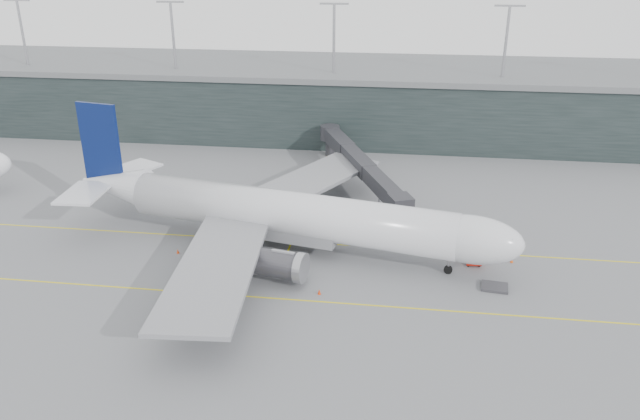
# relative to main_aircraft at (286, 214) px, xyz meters

# --- Properties ---
(ground) EXTENTS (320.00, 320.00, 0.00)m
(ground) POSITION_rel_main_aircraft_xyz_m (-4.70, 5.97, -5.25)
(ground) COLOR #5B5B60
(ground) RESTS_ON ground
(taxiline_a) EXTENTS (160.00, 0.25, 0.02)m
(taxiline_a) POSITION_rel_main_aircraft_xyz_m (-4.70, 1.97, -5.24)
(taxiline_a) COLOR yellow
(taxiline_a) RESTS_ON ground
(taxiline_b) EXTENTS (160.00, 0.25, 0.02)m
(taxiline_b) POSITION_rel_main_aircraft_xyz_m (-4.70, -14.03, -5.24)
(taxiline_b) COLOR yellow
(taxiline_b) RESTS_ON ground
(taxiline_lead_main) EXTENTS (0.25, 60.00, 0.02)m
(taxiline_lead_main) POSITION_rel_main_aircraft_xyz_m (0.30, 25.97, -5.24)
(taxiline_lead_main) COLOR yellow
(taxiline_lead_main) RESTS_ON ground
(terminal) EXTENTS (240.00, 36.00, 29.00)m
(terminal) POSITION_rel_main_aircraft_xyz_m (-4.70, 63.97, 2.37)
(terminal) COLOR black
(terminal) RESTS_ON ground
(main_aircraft) EXTENTS (66.37, 61.45, 18.72)m
(main_aircraft) POSITION_rel_main_aircraft_xyz_m (0.00, 0.00, 0.00)
(main_aircraft) COLOR silver
(main_aircraft) RESTS_ON ground
(jet_bridge) EXTENTS (18.48, 44.05, 6.36)m
(jet_bridge) POSITION_rel_main_aircraft_xyz_m (9.63, 28.19, -0.49)
(jet_bridge) COLOR #28282C
(jet_bridge) RESTS_ON ground
(gse_cart) EXTENTS (2.14, 1.48, 1.38)m
(gse_cart) POSITION_rel_main_aircraft_xyz_m (26.05, -1.76, -4.48)
(gse_cart) COLOR #A2160B
(gse_cart) RESTS_ON ground
(baggage_dolly) EXTENTS (3.58, 3.01, 0.33)m
(baggage_dolly) POSITION_rel_main_aircraft_xyz_m (28.16, -7.81, -5.06)
(baggage_dolly) COLOR #333237
(baggage_dolly) RESTS_ON ground
(uld_a) EXTENTS (2.34, 2.01, 1.90)m
(uld_a) POSITION_rel_main_aircraft_xyz_m (-9.38, 16.71, -4.26)
(uld_a) COLOR #3B3B40
(uld_a) RESTS_ON ground
(uld_b) EXTENTS (1.98, 1.60, 1.77)m
(uld_b) POSITION_rel_main_aircraft_xyz_m (-8.72, 17.96, -4.32)
(uld_b) COLOR #3B3B40
(uld_b) RESTS_ON ground
(uld_c) EXTENTS (2.62, 2.32, 2.02)m
(uld_c) POSITION_rel_main_aircraft_xyz_m (-3.49, 17.01, -4.19)
(uld_c) COLOR #3B3B40
(uld_c) RESTS_ON ground
(cone_nose) EXTENTS (0.45, 0.45, 0.71)m
(cone_nose) POSITION_rel_main_aircraft_xyz_m (31.33, -0.28, -4.90)
(cone_nose) COLOR #E94C0C
(cone_nose) RESTS_ON ground
(cone_wing_stbd) EXTENTS (0.44, 0.44, 0.70)m
(cone_wing_stbd) POSITION_rel_main_aircraft_xyz_m (6.35, -12.26, -4.90)
(cone_wing_stbd) COLOR red
(cone_wing_stbd) RESTS_ON ground
(cone_wing_port) EXTENTS (0.47, 0.47, 0.74)m
(cone_wing_port) POSITION_rel_main_aircraft_xyz_m (3.06, 15.26, -4.88)
(cone_wing_port) COLOR orange
(cone_wing_port) RESTS_ON ground
(cone_tail) EXTENTS (0.41, 0.41, 0.65)m
(cone_tail) POSITION_rel_main_aircraft_xyz_m (-14.96, -3.86, -4.93)
(cone_tail) COLOR red
(cone_tail) RESTS_ON ground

